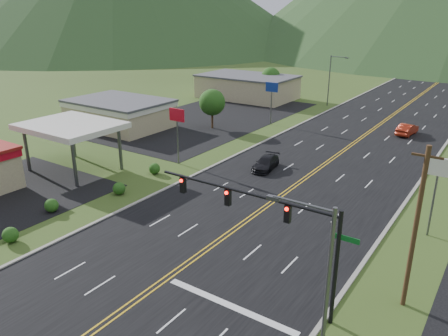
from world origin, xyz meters
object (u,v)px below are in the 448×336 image
Objects in this scene: car_dark_mid at (266,164)px; traffic_signal at (271,220)px; streetlight_east at (321,283)px; streetlight_west at (331,77)px; gas_canopy at (71,127)px; car_red_far at (407,130)px.

traffic_signal is at bearing -68.85° from car_dark_mid.
streetlight_east and streetlight_west have the same top height.
gas_canopy reaches higher than car_red_far.
streetlight_west reaches higher than gas_canopy.
streetlight_east reaches higher than car_dark_mid.
gas_canopy is at bearing -153.59° from car_dark_mid.
traffic_signal is 58.88m from streetlight_west.
traffic_signal is at bearing -15.70° from gas_canopy.
car_red_far is (16.45, -12.61, -4.38)m from streetlight_west.
traffic_signal is 6.17m from streetlight_east.
car_red_far is (-1.71, 43.40, -4.53)m from traffic_signal.
streetlight_west is at bearing 92.49° from car_dark_mid.
streetlight_west is 0.90× the size of gas_canopy.
gas_canopy is at bearing 160.12° from streetlight_east.
streetlight_west is 36.99m from car_dark_mid.
traffic_signal reaches higher than car_red_far.
streetlight_east is 0.90× the size of gas_canopy.
streetlight_east reaches higher than gas_canopy.
streetlight_west reaches higher than traffic_signal.
traffic_signal is 2.77× the size of car_dark_mid.
streetlight_east is 1.86× the size of car_red_far.
car_red_far reaches higher than car_dark_mid.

